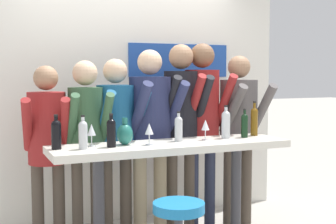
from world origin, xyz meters
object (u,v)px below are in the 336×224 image
wine_bottle_3 (226,123)px  wine_bottle_6 (179,127)px  person_center_left (116,129)px  wine_bottle_5 (254,120)px  person_right (202,113)px  person_far_right (239,121)px  decorative_vase (125,134)px  wine_bottle_0 (245,124)px  wine_glass_2 (205,126)px  person_center_right (181,115)px  person_left (86,131)px  wine_bottle_4 (56,133)px  tasting_table (172,165)px  person_far_left (47,137)px  person_center (151,123)px  wine_bottle_2 (83,133)px  wine_glass_0 (149,130)px  wine_glass_1 (92,131)px  wine_bottle_1 (111,131)px

wine_bottle_3 → wine_bottle_6: size_ratio=1.15×
person_center_left → wine_bottle_5: 1.27m
person_right → person_far_right: size_ratio=1.07×
person_right → person_far_right: 0.41m
wine_bottle_5 → decorative_vase: size_ratio=1.45×
wine_bottle_0 → wine_glass_2: size_ratio=1.46×
person_center_left → person_right: (0.90, 0.03, 0.11)m
person_center_right → person_right: 0.24m
person_left → wine_bottle_4: person_left is taller
person_right → wine_bottle_5: person_right is taller
tasting_table → wine_bottle_0: bearing=3.2°
person_left → wine_bottle_0: person_left is taller
person_center_left → decorative_vase: size_ratio=7.70×
person_far_left → person_far_right: person_far_right is taller
person_center → person_right: person_right is taller
person_left → person_right: (1.19, 0.08, 0.11)m
wine_bottle_2 → wine_bottle_5: size_ratio=0.81×
person_center_right → wine_glass_0: (-0.57, -0.62, -0.05)m
person_center_left → person_right: size_ratio=0.91×
person_left → wine_bottle_6: 0.82m
person_far_left → wine_bottle_5: (1.80, -0.47, 0.12)m
wine_bottle_6 → wine_bottle_3: bearing=-0.1°
wine_glass_2 → wine_bottle_2: bearing=-176.6°
person_left → wine_bottle_2: person_left is taller
wine_bottle_4 → wine_bottle_5: size_ratio=0.83×
person_center → wine_glass_2: 0.59m
person_far_left → wine_bottle_5: bearing=-5.3°
person_far_right → wine_bottle_6: 1.01m
wine_bottle_0 → wine_glass_1: 1.38m
wine_bottle_2 → wine_bottle_0: bearing=2.8°
person_far_left → wine_bottle_6: person_far_left is taller
person_far_right → wine_bottle_3: bearing=-136.4°
wine_bottle_5 → person_center: bearing=154.1°
wine_bottle_3 → wine_glass_2: size_ratio=1.65×
person_center_right → person_right: size_ratio=0.99×
tasting_table → wine_bottle_0: 0.79m
person_left → wine_glass_2: (0.92, -0.48, 0.06)m
wine_bottle_1 → wine_glass_2: size_ratio=1.49×
tasting_table → person_center_right: 0.77m
person_center_left → person_far_right: 1.29m
person_right → wine_bottle_4: size_ratio=7.03×
person_far_right → wine_glass_1: size_ratio=9.84×
wine_bottle_1 → decorative_vase: (0.13, 0.07, -0.03)m
person_far_left → wine_bottle_2: bearing=-65.0°
person_left → person_center_right: bearing=5.4°
person_center → person_right: size_ratio=0.96×
person_center_left → person_center: bearing=-10.4°
person_center_left → wine_bottle_4: person_center_left is taller
person_right → wine_glass_1: bearing=-156.1°
wine_glass_2 → person_center_right: bearing=87.2°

